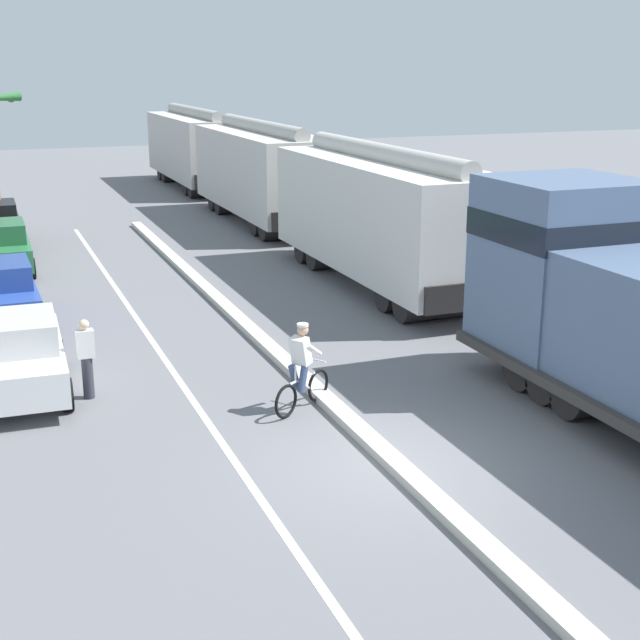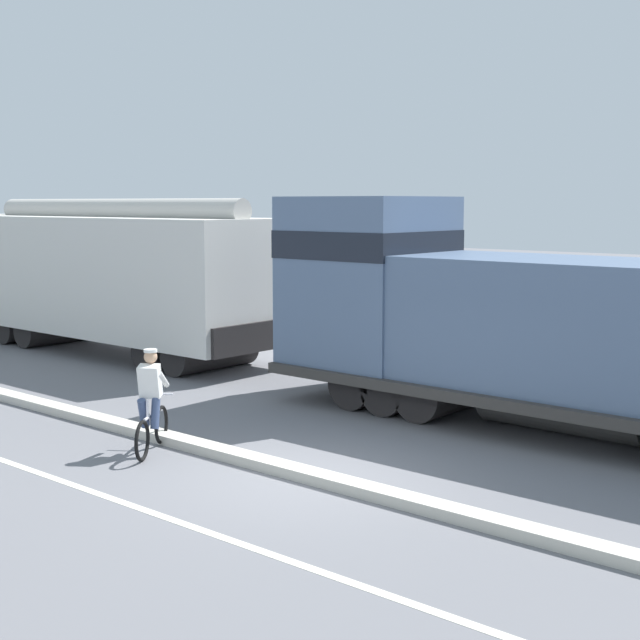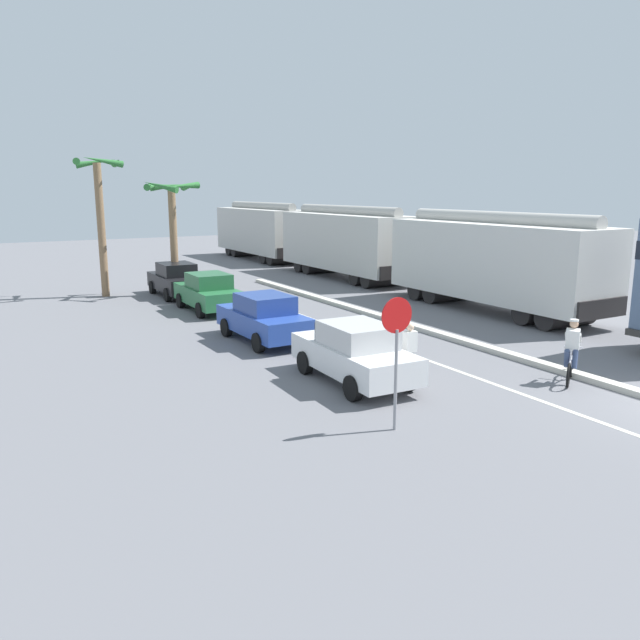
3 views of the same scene
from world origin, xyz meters
The scene contains 5 objects.
ground_plane centered at (0.00, 0.00, 0.00)m, with size 120.00×120.00×0.00m, color slate.
median_curb centered at (0.00, 6.00, 0.08)m, with size 0.36×36.00×0.16m, color beige.
locomotive centered at (5.03, -0.94, 1.80)m, with size 3.10×11.61×4.20m.
hopper_car_lead centered at (5.03, 11.22, 2.08)m, with size 2.90×10.60×4.18m.
cyclist centered at (-0.55, 2.81, 0.82)m, with size 1.45×1.00×1.71m.
Camera 2 is at (-9.60, -8.52, 4.09)m, focal length 50.00 mm.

